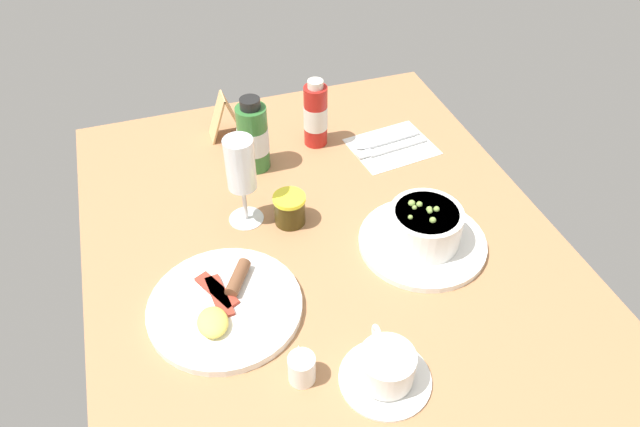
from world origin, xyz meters
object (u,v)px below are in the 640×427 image
sauce_bottle_red (316,115)px  sauce_bottle_green (253,137)px  creamer_jug (302,368)px  coffee_cup (386,368)px  breakfast_plate (225,306)px  menu_card (225,116)px  porridge_bowl (424,230)px  cutlery_setting (390,146)px  jam_jar (290,209)px  wine_glass (241,169)px

sauce_bottle_red → sauce_bottle_green: sauce_bottle_green is taller
creamer_jug → sauce_bottle_red: sauce_bottle_red is taller
coffee_cup → sauce_bottle_red: (59.20, -8.72, 4.28)cm
creamer_jug → breakfast_plate: bearing=27.5°
creamer_jug → menu_card: menu_card is taller
porridge_bowl → cutlery_setting: size_ratio=1.21×
cutlery_setting → sauce_bottle_red: sauce_bottle_red is taller
porridge_bowl → cutlery_setting: bearing=-12.3°
jam_jar → menu_card: bearing=9.9°
wine_glass → menu_card: size_ratio=1.77×
cutlery_setting → sauce_bottle_green: bearing=84.6°
sauce_bottle_red → menu_card: (8.70, 17.91, -1.96)cm
creamer_jug → menu_card: (63.84, -2.19, 2.58)cm
jam_jar → menu_card: 31.83cm
sauce_bottle_green → breakfast_plate: size_ratio=0.65×
porridge_bowl → coffee_cup: size_ratio=1.67×
sauce_bottle_green → menu_card: sauce_bottle_green is taller
sauce_bottle_red → jam_jar: bearing=151.2°
menu_card → cutlery_setting: bearing=-115.4°
jam_jar → sauce_bottle_red: bearing=-28.8°
sauce_bottle_red → wine_glass: bearing=134.0°
porridge_bowl → menu_card: size_ratio=2.23×
creamer_jug → wine_glass: wine_glass is taller
cutlery_setting → breakfast_plate: 54.03cm
porridge_bowl → menu_card: (44.69, 26.31, 1.49)cm
cutlery_setting → breakfast_plate: bearing=127.1°
sauce_bottle_green → creamer_jug: bearing=173.8°
porridge_bowl → menu_card: bearing=30.5°
wine_glass → sauce_bottle_red: size_ratio=1.19×
breakfast_plate → creamer_jug: bearing=-152.5°
porridge_bowl → coffee_cup: 28.86cm
coffee_cup → wine_glass: 42.45cm
coffee_cup → menu_card: (67.90, 9.19, 2.33)cm
cutlery_setting → coffee_cup: 57.49cm
menu_card → sauce_bottle_green: bearing=-165.2°
jam_jar → breakfast_plate: 23.23cm
creamer_jug → jam_jar: (32.55, -7.67, 0.59)cm
sauce_bottle_green → menu_card: 13.35cm
sauce_bottle_red → sauce_bottle_green: bearing=105.5°
creamer_jug → sauce_bottle_green: sauce_bottle_green is taller
cutlery_setting → menu_card: bearing=64.6°
wine_glass → menu_card: wine_glass is taller
jam_jar → sauce_bottle_green: size_ratio=0.38×
wine_glass → breakfast_plate: size_ratio=0.73×
sauce_bottle_green → breakfast_plate: 38.51cm
wine_glass → cutlery_setting: bearing=-70.2°
coffee_cup → jam_jar: (36.62, 3.70, 0.34)cm
wine_glass → jam_jar: wine_glass is taller
wine_glass → sauce_bottle_green: bearing=-19.8°
coffee_cup → breakfast_plate: bearing=44.7°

